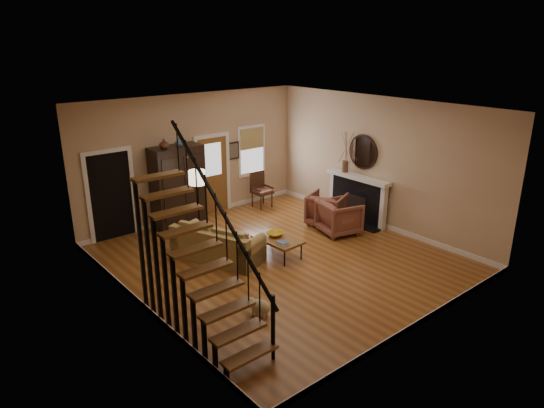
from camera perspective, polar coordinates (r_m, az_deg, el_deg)
room at (r=11.31m, az=-6.44°, el=2.89°), size 7.00×7.33×3.30m
staircase at (r=7.64m, az=-8.51°, el=-4.50°), size 0.94×2.80×3.20m
fireplace at (r=12.90m, az=10.11°, el=1.18°), size 0.33×1.95×2.30m
armoire at (r=12.44m, az=-11.00°, el=1.97°), size 1.30×0.60×2.10m
vase_a at (r=11.91m, az=-12.59°, el=6.94°), size 0.24×0.24×0.25m
vase_b at (r=12.10m, az=-10.90°, el=7.14°), size 0.20×0.20×0.21m
sofa at (r=10.67m, az=-6.40°, el=-4.60°), size 1.53×2.15×0.74m
coffee_table at (r=10.80m, az=0.68°, el=-5.10°), size 0.70×1.13×0.42m
bowl at (r=10.83m, az=0.37°, el=-3.55°), size 0.38×0.38×0.09m
books at (r=10.42m, az=1.25°, el=-4.61°), size 0.20×0.27×0.05m
armchair_left at (r=12.08m, az=7.90°, el=-1.55°), size 1.12×1.10×0.84m
armchair_right at (r=12.62m, az=6.46°, el=-0.59°), size 1.19×1.17×0.83m
floor_lamp at (r=11.55m, az=-8.63°, el=-0.22°), size 0.45×0.45×1.72m
side_chair at (r=13.79m, az=-1.18°, el=1.65°), size 0.54×0.54×1.02m
dog at (r=8.65m, az=-1.38°, el=-12.08°), size 0.38×0.49×0.32m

